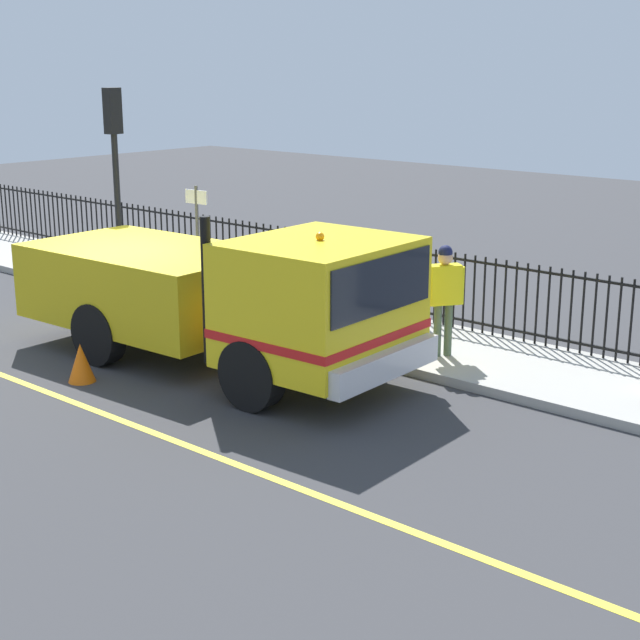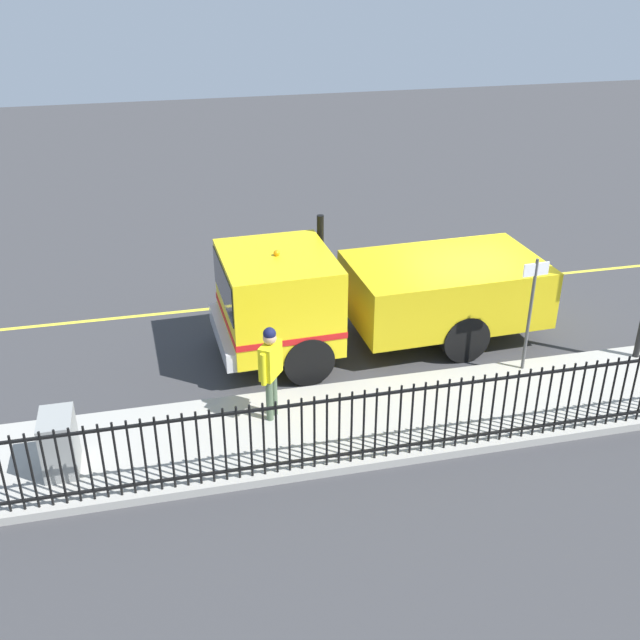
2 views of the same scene
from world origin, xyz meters
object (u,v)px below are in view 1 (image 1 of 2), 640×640
object	(u,v)px
worker_standing	(444,289)
street_sign	(197,233)
traffic_light_near	(115,148)
work_truck	(234,292)
traffic_cone	(81,363)

from	to	relation	value
worker_standing	street_sign	size ratio (longest dim) A/B	0.76
traffic_light_near	work_truck	bearing A→B (deg)	64.67
worker_standing	traffic_cone	xyz separation A→B (m)	(-4.09, 3.45, -0.90)
worker_standing	traffic_light_near	distance (m)	7.46
worker_standing	work_truck	bearing A→B (deg)	-8.04
work_truck	traffic_cone	bearing A→B (deg)	-38.54
worker_standing	traffic_light_near	bearing A→B (deg)	-51.65
work_truck	worker_standing	world-z (taller)	work_truck
traffic_light_near	traffic_cone	size ratio (longest dim) A/B	6.82
worker_standing	street_sign	world-z (taller)	street_sign
work_truck	traffic_light_near	xyz separation A→B (m)	(1.86, 5.11, 1.67)
worker_standing	street_sign	distance (m)	4.93
work_truck	traffic_cone	xyz separation A→B (m)	(-1.80, 1.32, -0.92)
work_truck	traffic_light_near	bearing A→B (deg)	-112.37
traffic_cone	work_truck	bearing A→B (deg)	-36.19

